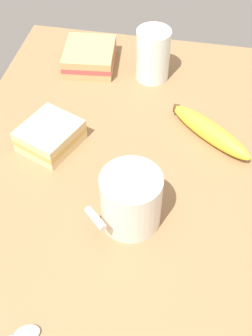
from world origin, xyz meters
TOP-DOWN VIEW (x-y plane):
  - tabletop at (0.00, 0.00)cm, footprint 90.00×64.00cm
  - coffee_mug_black at (-8.05, -2.29)cm, footprint 11.43×11.22cm
  - sandwich_main at (31.40, 14.23)cm, footprint 12.94×11.88cm
  - sandwich_side at (5.84, 15.39)cm, footprint 13.01×12.46cm
  - glass_of_milk at (29.91, 0.07)cm, footprint 7.15×7.15cm
  - banana at (12.87, -13.55)cm, footprint 14.30×17.02cm

SIDE VIEW (x-z plane):
  - tabletop at x=0.00cm, z-range 0.00..2.00cm
  - banana at x=12.87cm, z-range 2.00..5.71cm
  - sandwich_main at x=31.40cm, z-range 2.00..6.40cm
  - sandwich_side at x=5.84cm, z-range 2.00..6.40cm
  - glass_of_milk at x=29.91cm, z-range 1.31..12.43cm
  - coffee_mug_black at x=-8.05cm, z-range 2.14..12.11cm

